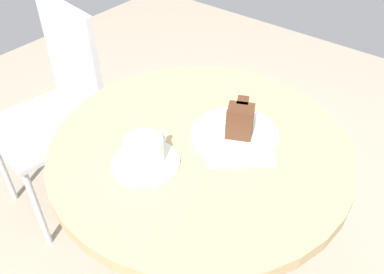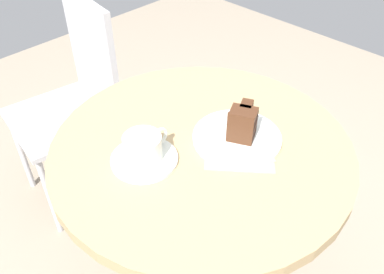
{
  "view_description": "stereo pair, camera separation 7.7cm",
  "coord_description": "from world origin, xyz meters",
  "px_view_note": "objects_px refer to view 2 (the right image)",
  "views": [
    {
      "loc": [
        -0.61,
        -0.46,
        1.4
      ],
      "look_at": [
        -0.03,
        0.0,
        0.78
      ],
      "focal_mm": 38.0,
      "sensor_mm": 36.0,
      "label": 1
    },
    {
      "loc": [
        -0.56,
        -0.51,
        1.4
      ],
      "look_at": [
        -0.03,
        0.0,
        0.78
      ],
      "focal_mm": 38.0,
      "sensor_mm": 36.0,
      "label": 2
    }
  ],
  "objects_px": {
    "coffee_cup": "(143,146)",
    "cake_plate": "(237,138)",
    "napkin": "(239,146)",
    "cafe_chair": "(77,92)",
    "cake_slice": "(243,123)",
    "fork": "(238,120)",
    "teaspoon": "(142,142)",
    "saucer": "(144,159)"
  },
  "relations": [
    {
      "from": "cake_plate",
      "to": "napkin",
      "type": "relative_size",
      "value": 0.93
    },
    {
      "from": "coffee_cup",
      "to": "cake_slice",
      "type": "bearing_deg",
      "value": -28.15
    },
    {
      "from": "napkin",
      "to": "cafe_chair",
      "type": "distance_m",
      "value": 0.85
    },
    {
      "from": "cake_plate",
      "to": "saucer",
      "type": "bearing_deg",
      "value": 153.36
    },
    {
      "from": "teaspoon",
      "to": "fork",
      "type": "xyz_separation_m",
      "value": [
        0.23,
        -0.12,
        0.0
      ]
    },
    {
      "from": "saucer",
      "to": "cake_plate",
      "type": "bearing_deg",
      "value": -26.64
    },
    {
      "from": "teaspoon",
      "to": "cake_slice",
      "type": "bearing_deg",
      "value": -31.33
    },
    {
      "from": "saucer",
      "to": "teaspoon",
      "type": "relative_size",
      "value": 1.47
    },
    {
      "from": "coffee_cup",
      "to": "cake_plate",
      "type": "bearing_deg",
      "value": -27.83
    },
    {
      "from": "saucer",
      "to": "coffee_cup",
      "type": "relative_size",
      "value": 1.3
    },
    {
      "from": "fork",
      "to": "cake_plate",
      "type": "bearing_deg",
      "value": -126.2
    },
    {
      "from": "napkin",
      "to": "cafe_chair",
      "type": "relative_size",
      "value": 0.27
    },
    {
      "from": "saucer",
      "to": "teaspoon",
      "type": "distance_m",
      "value": 0.06
    },
    {
      "from": "napkin",
      "to": "cake_plate",
      "type": "bearing_deg",
      "value": 52.65
    },
    {
      "from": "napkin",
      "to": "cafe_chair",
      "type": "xyz_separation_m",
      "value": [
        0.02,
        0.82,
        -0.23
      ]
    },
    {
      "from": "cake_slice",
      "to": "fork",
      "type": "distance_m",
      "value": 0.07
    },
    {
      "from": "cake_plate",
      "to": "cake_slice",
      "type": "height_order",
      "value": "cake_slice"
    },
    {
      "from": "napkin",
      "to": "coffee_cup",
      "type": "bearing_deg",
      "value": 145.85
    },
    {
      "from": "cake_plate",
      "to": "napkin",
      "type": "distance_m",
      "value": 0.03
    },
    {
      "from": "cafe_chair",
      "to": "teaspoon",
      "type": "bearing_deg",
      "value": -7.65
    },
    {
      "from": "coffee_cup",
      "to": "fork",
      "type": "relative_size",
      "value": 0.82
    },
    {
      "from": "fork",
      "to": "napkin",
      "type": "distance_m",
      "value": 0.09
    },
    {
      "from": "saucer",
      "to": "teaspoon",
      "type": "bearing_deg",
      "value": 56.23
    },
    {
      "from": "cake_slice",
      "to": "fork",
      "type": "bearing_deg",
      "value": 46.7
    },
    {
      "from": "saucer",
      "to": "cake_plate",
      "type": "xyz_separation_m",
      "value": [
        0.21,
        -0.11,
        0.0
      ]
    },
    {
      "from": "cake_slice",
      "to": "teaspoon",
      "type": "bearing_deg",
      "value": 140.12
    },
    {
      "from": "teaspoon",
      "to": "napkin",
      "type": "relative_size",
      "value": 0.46
    },
    {
      "from": "saucer",
      "to": "teaspoon",
      "type": "xyz_separation_m",
      "value": [
        0.03,
        0.05,
        0.01
      ]
    },
    {
      "from": "saucer",
      "to": "cake_slice",
      "type": "distance_m",
      "value": 0.25
    },
    {
      "from": "cake_slice",
      "to": "napkin",
      "type": "bearing_deg",
      "value": -150.49
    },
    {
      "from": "coffee_cup",
      "to": "napkin",
      "type": "bearing_deg",
      "value": -34.15
    },
    {
      "from": "napkin",
      "to": "cake_slice",
      "type": "bearing_deg",
      "value": 29.51
    },
    {
      "from": "teaspoon",
      "to": "fork",
      "type": "bearing_deg",
      "value": -18.07
    },
    {
      "from": "teaspoon",
      "to": "fork",
      "type": "height_order",
      "value": "fork"
    },
    {
      "from": "coffee_cup",
      "to": "cake_slice",
      "type": "relative_size",
      "value": 1.24
    },
    {
      "from": "cake_plate",
      "to": "napkin",
      "type": "bearing_deg",
      "value": -127.35
    },
    {
      "from": "fork",
      "to": "napkin",
      "type": "height_order",
      "value": "fork"
    },
    {
      "from": "cake_plate",
      "to": "fork",
      "type": "bearing_deg",
      "value": 36.31
    },
    {
      "from": "fork",
      "to": "coffee_cup",
      "type": "bearing_deg",
      "value": -178.33
    },
    {
      "from": "cake_plate",
      "to": "cake_slice",
      "type": "bearing_deg",
      "value": -34.8
    },
    {
      "from": "teaspoon",
      "to": "cafe_chair",
      "type": "bearing_deg",
      "value": 82.21
    },
    {
      "from": "cake_plate",
      "to": "fork",
      "type": "relative_size",
      "value": 1.49
    }
  ]
}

